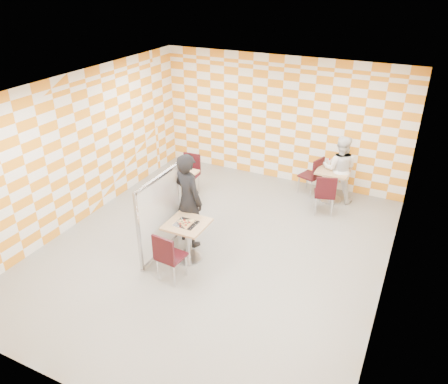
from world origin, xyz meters
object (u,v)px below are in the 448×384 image
at_px(chair_second_side, 314,173).
at_px(partition, 160,215).
at_px(chair_empty_near, 164,199).
at_px(man_white, 339,169).
at_px(empty_table, 179,183).
at_px(chair_second_front, 325,192).
at_px(man_dark, 188,200).
at_px(second_table, 332,180).
at_px(sport_bottle, 329,163).
at_px(chair_main_front, 168,254).
at_px(chair_empty_far, 190,170).
at_px(main_table, 187,235).
at_px(soda_bottle, 341,166).

relative_size(chair_second_side, partition, 0.60).
relative_size(chair_empty_near, man_white, 0.60).
relative_size(empty_table, chair_second_front, 0.81).
bearing_deg(chair_second_side, man_dark, -118.10).
relative_size(second_table, sport_bottle, 3.75).
height_order(chair_empty_near, partition, partition).
bearing_deg(partition, chair_empty_near, 119.89).
distance_m(partition, man_white, 4.21).
xyz_separation_m(chair_second_front, man_dark, (-2.04, -2.14, 0.37)).
bearing_deg(partition, chair_main_front, -49.80).
distance_m(chair_empty_near, chair_empty_far, 1.45).
distance_m(second_table, chair_empty_far, 3.23).
bearing_deg(man_white, partition, 47.53).
distance_m(chair_main_front, man_dark, 1.27).
relative_size(chair_empty_far, partition, 0.60).
height_order(chair_main_front, chair_second_side, same).
height_order(chair_main_front, chair_empty_far, same).
relative_size(second_table, man_dark, 0.41).
bearing_deg(chair_main_front, chair_second_front, 62.00).
xyz_separation_m(chair_second_side, chair_empty_near, (-2.41, -2.52, 0.00)).
xyz_separation_m(main_table, chair_second_side, (1.33, 3.43, 0.04)).
bearing_deg(chair_second_side, partition, -118.33).
bearing_deg(chair_second_front, chair_second_side, 120.20).
bearing_deg(man_dark, second_table, -103.76).
bearing_deg(chair_second_front, man_dark, -133.65).
xyz_separation_m(empty_table, partition, (0.68, -1.74, 0.28)).
xyz_separation_m(main_table, sport_bottle, (1.65, 3.48, 0.33)).
height_order(main_table, chair_empty_near, chair_empty_near).
relative_size(chair_main_front, chair_empty_near, 1.00).
xyz_separation_m(chair_empty_near, sport_bottle, (2.72, 2.57, 0.29)).
xyz_separation_m(chair_empty_near, soda_bottle, (3.00, 2.51, 0.31)).
bearing_deg(chair_empty_far, second_table, 18.37).
height_order(chair_empty_near, man_white, man_white).
distance_m(sport_bottle, soda_bottle, 0.29).
height_order(chair_second_side, man_dark, man_dark).
xyz_separation_m(second_table, man_dark, (-2.02, -2.88, 0.41)).
bearing_deg(chair_empty_near, chair_second_front, 30.82).
bearing_deg(chair_second_front, empty_table, -163.14).
height_order(main_table, partition, partition).
xyz_separation_m(second_table, chair_empty_far, (-3.06, -1.02, 0.04)).
xyz_separation_m(chair_main_front, sport_bottle, (1.61, 4.18, 0.29)).
bearing_deg(man_dark, chair_empty_far, -39.42).
relative_size(man_dark, soda_bottle, 7.97).
xyz_separation_m(main_table, chair_second_front, (1.80, 2.63, 0.04)).
bearing_deg(man_white, soda_bottle, 175.95).
relative_size(second_table, empty_table, 1.00).
distance_m(empty_table, soda_bottle, 3.59).
relative_size(empty_table, chair_empty_near, 0.81).
relative_size(main_table, chair_empty_far, 0.81).
distance_m(chair_second_front, man_dark, 2.98).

